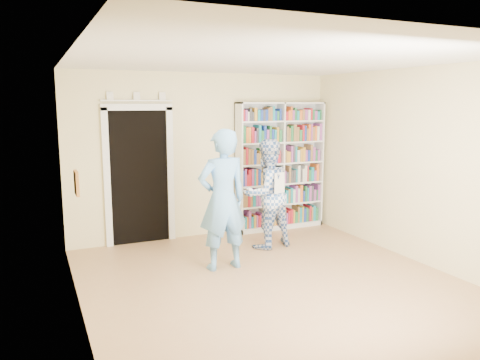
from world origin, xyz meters
name	(u,v)px	position (x,y,z in m)	size (l,w,h in m)	color
floor	(276,285)	(0.00, 0.00, 0.00)	(5.00, 5.00, 0.00)	#A97952
ceiling	(279,59)	(0.00, 0.00, 2.70)	(5.00, 5.00, 0.00)	white
wall_back	(205,155)	(0.00, 2.50, 1.35)	(4.50, 4.50, 0.00)	beige
wall_left	(77,191)	(-2.25, 0.00, 1.35)	(5.00, 5.00, 0.00)	beige
wall_right	(421,166)	(2.25, 0.00, 1.35)	(5.00, 5.00, 0.00)	beige
bookshelf	(280,166)	(1.35, 2.34, 1.12)	(1.62, 0.30, 2.23)	white
doorway	(139,170)	(-1.10, 2.48, 1.18)	(1.10, 0.08, 2.43)	black
wall_art	(76,183)	(-2.23, 0.20, 1.40)	(0.03, 0.25, 0.25)	brown
man_blue	(223,200)	(-0.36, 0.83, 0.94)	(0.69, 0.45, 1.88)	#66A5E3
man_plaid	(266,194)	(0.61, 1.44, 0.84)	(0.82, 0.64, 1.68)	#33599E
paper_sheet	(279,183)	(0.70, 1.19, 1.04)	(0.22, 0.01, 0.31)	white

